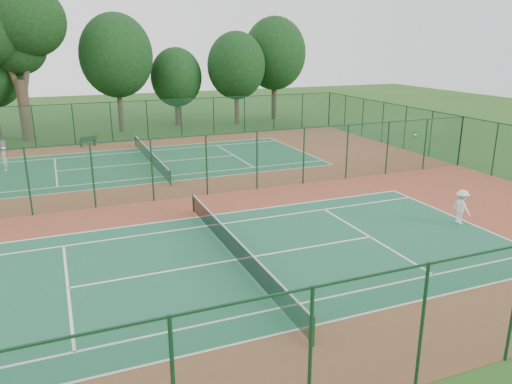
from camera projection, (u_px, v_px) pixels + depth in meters
ground at (181, 198)px, 28.05m from camera, size 120.00×120.00×0.00m
red_pad at (181, 198)px, 28.05m from camera, size 40.00×36.00×0.01m
court_near at (236, 260)px, 20.08m from camera, size 23.77×10.97×0.01m
court_far at (151, 163)px, 36.01m from camera, size 23.77×10.97×0.01m
fence_north at (130, 121)px, 43.47m from camera, size 40.00×0.09×3.50m
fence_south at (369, 341)px, 11.61m from camera, size 40.00×0.09×3.50m
fence_east at (460, 141)px, 34.81m from camera, size 0.09×36.00×3.50m
fence_divider at (180, 167)px, 27.54m from camera, size 40.00×0.09×3.50m
tennis_net_near at (236, 248)px, 19.93m from camera, size 0.10×12.90×0.97m
tennis_net_far at (150, 156)px, 35.86m from camera, size 0.10×12.90×0.97m
player_near at (461, 207)px, 23.79m from camera, size 0.65×1.10×1.69m
player_far at (4, 159)px, 33.63m from camera, size 0.40×0.60×1.61m
trash_bin at (2, 146)px, 39.32m from camera, size 0.67×0.67×0.95m
bench at (88, 141)px, 41.52m from camera, size 1.46×0.84×0.87m
stray_ball_a at (299, 188)px, 29.80m from camera, size 0.07×0.07×0.07m
stray_ball_b at (252, 191)px, 29.26m from camera, size 0.07×0.07×0.07m
stray_ball_c at (135, 205)px, 26.65m from camera, size 0.08×0.08×0.08m
big_tree at (15, 31)px, 42.06m from camera, size 8.50×6.22×13.06m
evergreen_row at (126, 129)px, 49.70m from camera, size 39.00×5.00×12.00m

